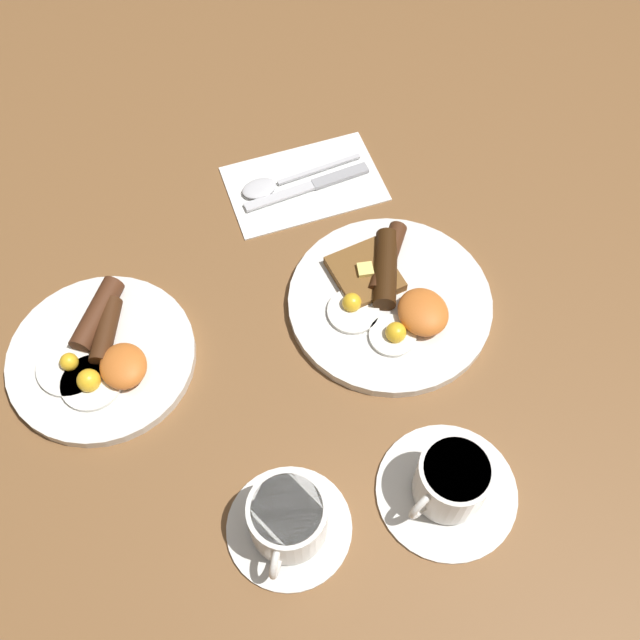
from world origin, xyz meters
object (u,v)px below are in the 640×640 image
object	(u,v)px
knife	(314,185)
teacup_near	(450,483)
teacup_far	(288,521)
spoon	(271,185)
breakfast_plate_near	(390,298)
breakfast_plate_far	(102,355)

from	to	relation	value
knife	teacup_near	bearing A→B (deg)	85.10
teacup_far	spoon	size ratio (longest dim) A/B	0.78
breakfast_plate_near	teacup_far	size ratio (longest dim) A/B	1.89
breakfast_plate_far	knife	bearing A→B (deg)	-65.15
breakfast_plate_near	teacup_near	xyz separation A→B (m)	(-0.26, 0.05, 0.02)
breakfast_plate_far	teacup_near	xyz separation A→B (m)	(-0.31, -0.32, 0.02)
spoon	teacup_near	bearing A→B (deg)	91.63
teacup_near	knife	distance (m)	0.48
teacup_far	spoon	world-z (taller)	teacup_far
teacup_near	breakfast_plate_near	bearing A→B (deg)	-10.08
breakfast_plate_near	teacup_far	world-z (taller)	teacup_far
breakfast_plate_near	teacup_near	distance (m)	0.26
knife	breakfast_plate_far	bearing A→B (deg)	23.20
spoon	teacup_far	bearing A→B (deg)	70.32
teacup_far	spoon	distance (m)	0.49
breakfast_plate_near	knife	size ratio (longest dim) A/B	1.39
breakfast_plate_near	spoon	world-z (taller)	breakfast_plate_near
breakfast_plate_near	breakfast_plate_far	distance (m)	0.37
teacup_near	teacup_far	distance (m)	0.18
breakfast_plate_far	spoon	size ratio (longest dim) A/B	1.29
teacup_near	spoon	xyz separation A→B (m)	(0.50, 0.03, -0.02)
breakfast_plate_far	knife	world-z (taller)	breakfast_plate_far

